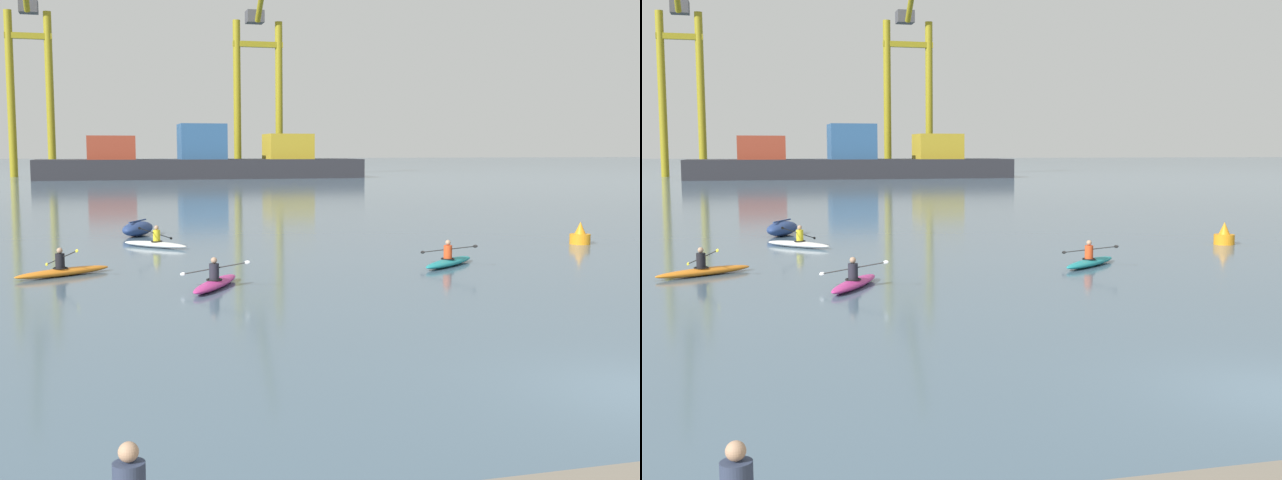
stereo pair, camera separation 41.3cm
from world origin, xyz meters
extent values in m
cube|color=#28282D|center=(5.53, 108.34, 1.40)|extent=(47.24, 9.85, 2.81)
cube|color=#993823|center=(-7.46, 108.34, 4.49)|extent=(6.61, 6.90, 3.35)
cube|color=#2D5684|center=(5.53, 108.34, 5.38)|extent=(6.61, 6.90, 5.14)
cube|color=#B29323|center=(18.52, 108.34, 4.69)|extent=(6.61, 6.90, 3.75)
cylinder|color=olive|center=(-21.86, 121.57, 12.63)|extent=(1.20, 1.20, 25.27)
cylinder|color=olive|center=(-16.17, 121.57, 12.63)|extent=(1.20, 1.20, 25.27)
cube|color=olive|center=(-19.02, 121.57, 21.48)|extent=(6.89, 0.90, 0.90)
cube|color=#47474C|center=(-19.02, 124.07, 26.27)|extent=(2.80, 2.80, 2.00)
cylinder|color=olive|center=(12.84, 120.13, 12.48)|extent=(1.20, 1.20, 24.96)
cylinder|color=olive|center=(19.80, 120.13, 12.48)|extent=(1.20, 1.20, 24.96)
cube|color=olive|center=(16.32, 120.13, 21.22)|extent=(8.16, 0.90, 0.90)
cube|color=#47474C|center=(16.32, 122.63, 25.96)|extent=(2.80, 2.80, 2.00)
ellipsoid|color=navy|center=(-7.49, 28.56, 0.35)|extent=(2.15, 2.82, 0.70)
cube|color=navy|center=(-7.49, 28.56, 0.73)|extent=(0.93, 1.77, 0.06)
cylinder|color=orange|center=(11.32, 19.84, 0.23)|extent=(0.90, 0.90, 0.45)
cone|color=orange|center=(11.32, 19.84, 0.73)|extent=(0.50, 0.49, 0.55)
ellipsoid|color=silver|center=(-7.01, 23.55, 0.13)|extent=(2.84, 2.82, 0.26)
torus|color=black|center=(-6.94, 23.48, 0.27)|extent=(0.69, 0.69, 0.05)
cylinder|color=gold|center=(-6.94, 23.48, 0.51)|extent=(0.30, 0.30, 0.50)
sphere|color=tan|center=(-6.94, 23.48, 0.86)|extent=(0.19, 0.19, 0.19)
cylinder|color=black|center=(-6.97, 23.52, 0.61)|extent=(1.44, 1.46, 0.65)
ellipsoid|color=black|center=(-7.68, 22.80, 0.92)|extent=(0.17, 0.17, 0.16)
ellipsoid|color=black|center=(-6.27, 24.23, 0.30)|extent=(0.17, 0.17, 0.16)
ellipsoid|color=#C13384|center=(-5.94, 12.66, 0.13)|extent=(2.11, 3.29, 0.26)
torus|color=black|center=(-5.98, 12.57, 0.27)|extent=(0.66, 0.66, 0.05)
cylinder|color=#23232D|center=(-5.98, 12.57, 0.51)|extent=(0.30, 0.30, 0.50)
sphere|color=tan|center=(-5.98, 12.57, 0.86)|extent=(0.19, 0.19, 0.19)
cylinder|color=black|center=(-5.96, 12.62, 0.61)|extent=(1.84, 0.99, 0.46)
ellipsoid|color=silver|center=(-6.87, 13.09, 0.40)|extent=(0.19, 0.13, 0.14)
ellipsoid|color=silver|center=(-5.05, 12.14, 0.82)|extent=(0.19, 0.13, 0.14)
ellipsoid|color=teal|center=(2.85, 15.11, 0.13)|extent=(3.00, 2.64, 0.26)
torus|color=black|center=(2.78, 15.05, 0.27)|extent=(0.69, 0.69, 0.05)
cylinder|color=#DB471E|center=(2.78, 15.05, 0.51)|extent=(0.30, 0.30, 0.50)
sphere|color=tan|center=(2.78, 15.05, 0.86)|extent=(0.19, 0.19, 0.19)
cylinder|color=black|center=(2.82, 15.08, 0.61)|extent=(1.35, 1.62, 0.40)
ellipsoid|color=black|center=(2.15, 15.87, 0.43)|extent=(0.16, 0.18, 0.14)
ellipsoid|color=black|center=(3.48, 14.28, 0.79)|extent=(0.16, 0.18, 0.14)
ellipsoid|color=orange|center=(-10.49, 16.35, 0.13)|extent=(3.21, 2.28, 0.26)
torus|color=black|center=(-10.58, 16.30, 0.27)|extent=(0.67, 0.67, 0.05)
cylinder|color=black|center=(-10.58, 16.30, 0.51)|extent=(0.30, 0.30, 0.50)
sphere|color=tan|center=(-10.58, 16.30, 0.86)|extent=(0.19, 0.19, 0.19)
cylinder|color=black|center=(-10.53, 16.33, 0.61)|extent=(1.08, 1.74, 0.67)
ellipsoid|color=yellow|center=(-11.05, 17.18, 0.29)|extent=(0.14, 0.20, 0.16)
ellipsoid|color=yellow|center=(-10.01, 15.47, 0.93)|extent=(0.14, 0.20, 0.16)
sphere|color=tan|center=(-9.07, -4.20, 1.44)|extent=(0.19, 0.19, 0.19)
camera|label=1|loc=(-9.26, -11.46, 4.16)|focal=45.30mm
camera|label=2|loc=(-8.86, -11.57, 4.16)|focal=45.30mm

